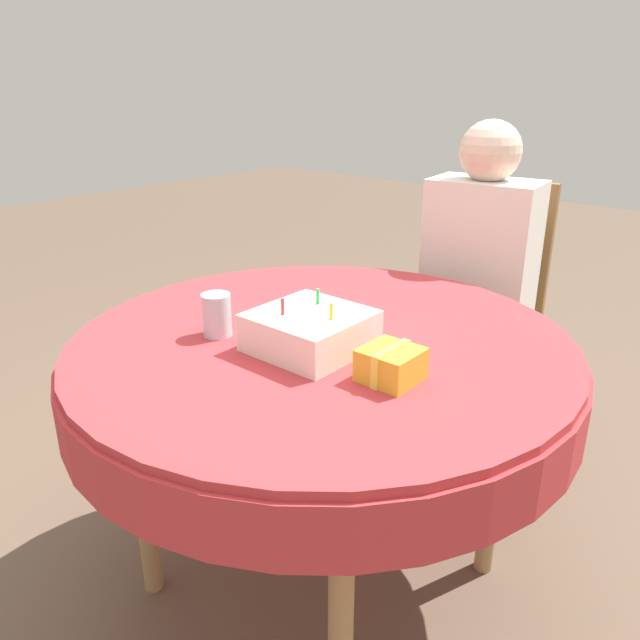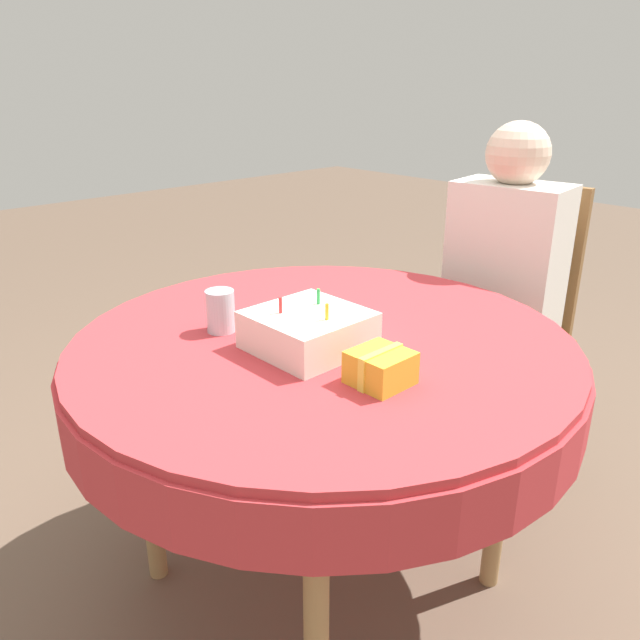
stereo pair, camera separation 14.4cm
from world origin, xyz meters
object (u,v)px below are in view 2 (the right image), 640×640
at_px(birthday_cake, 308,330).
at_px(gift_box, 380,368).
at_px(person, 502,274).
at_px(drinking_glass, 221,311).
at_px(chair, 508,321).

bearing_deg(birthday_cake, gift_box, -2.80).
height_order(person, drinking_glass, person).
relative_size(birthday_cake, gift_box, 2.02).
height_order(chair, birthday_cake, chair).
xyz_separation_m(birthday_cake, drinking_glass, (-0.22, -0.08, 0.01)).
bearing_deg(chair, drinking_glass, -106.27).
xyz_separation_m(birthday_cake, gift_box, (0.23, -0.01, -0.01)).
bearing_deg(drinking_glass, gift_box, 9.31).
bearing_deg(birthday_cake, chair, 92.87).
bearing_deg(chair, gift_box, -81.46).
xyz_separation_m(chair, birthday_cake, (0.05, -0.98, 0.26)).
bearing_deg(gift_box, drinking_glass, -170.69).
bearing_deg(birthday_cake, drinking_glass, -159.02).
xyz_separation_m(chair, person, (0.01, -0.10, 0.19)).
height_order(drinking_glass, gift_box, drinking_glass).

